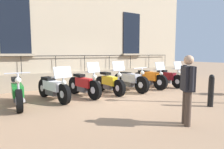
{
  "coord_description": "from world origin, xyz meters",
  "views": [
    {
      "loc": [
        6.26,
        -3.96,
        1.62
      ],
      "look_at": [
        0.02,
        0.0,
        0.8
      ],
      "focal_mm": 30.63,
      "sensor_mm": 36.0,
      "label": 1
    }
  ],
  "objects_px": {
    "motorcycle_white": "(53,88)",
    "motorcycle_orange": "(149,78)",
    "motorcycle_red": "(84,85)",
    "motorcycle_yellow": "(110,83)",
    "pedestrian_standing": "(188,86)",
    "motorcycle_maroon": "(167,78)",
    "bollard": "(211,90)",
    "motorcycle_silver": "(130,81)",
    "motorcycle_green": "(17,93)"
  },
  "relations": [
    {
      "from": "motorcycle_white",
      "to": "motorcycle_maroon",
      "type": "height_order",
      "value": "motorcycle_maroon"
    },
    {
      "from": "motorcycle_red",
      "to": "pedestrian_standing",
      "type": "distance_m",
      "value": 3.96
    },
    {
      "from": "motorcycle_green",
      "to": "bollard",
      "type": "xyz_separation_m",
      "value": [
        3.21,
        4.98,
        0.08
      ]
    },
    {
      "from": "motorcycle_green",
      "to": "motorcycle_yellow",
      "type": "xyz_separation_m",
      "value": [
        -0.08,
        3.38,
        0.01
      ]
    },
    {
      "from": "motorcycle_red",
      "to": "motorcycle_orange",
      "type": "height_order",
      "value": "motorcycle_red"
    },
    {
      "from": "motorcycle_red",
      "to": "motorcycle_yellow",
      "type": "bearing_deg",
      "value": 89.99
    },
    {
      "from": "motorcycle_green",
      "to": "motorcycle_yellow",
      "type": "distance_m",
      "value": 3.38
    },
    {
      "from": "motorcycle_yellow",
      "to": "motorcycle_maroon",
      "type": "height_order",
      "value": "motorcycle_yellow"
    },
    {
      "from": "motorcycle_red",
      "to": "motorcycle_silver",
      "type": "relative_size",
      "value": 0.93
    },
    {
      "from": "motorcycle_white",
      "to": "motorcycle_silver",
      "type": "bearing_deg",
      "value": 88.75
    },
    {
      "from": "motorcycle_silver",
      "to": "pedestrian_standing",
      "type": "distance_m",
      "value": 4.11
    },
    {
      "from": "motorcycle_green",
      "to": "motorcycle_silver",
      "type": "distance_m",
      "value": 4.42
    },
    {
      "from": "motorcycle_green",
      "to": "motorcycle_silver",
      "type": "bearing_deg",
      "value": 90.87
    },
    {
      "from": "motorcycle_red",
      "to": "motorcycle_yellow",
      "type": "xyz_separation_m",
      "value": [
        0.0,
        1.12,
        -0.02
      ]
    },
    {
      "from": "motorcycle_yellow",
      "to": "pedestrian_standing",
      "type": "height_order",
      "value": "pedestrian_standing"
    },
    {
      "from": "motorcycle_silver",
      "to": "motorcycle_maroon",
      "type": "bearing_deg",
      "value": 87.57
    },
    {
      "from": "pedestrian_standing",
      "to": "motorcycle_red",
      "type": "bearing_deg",
      "value": -168.39
    },
    {
      "from": "motorcycle_yellow",
      "to": "motorcycle_maroon",
      "type": "distance_m",
      "value": 3.25
    },
    {
      "from": "motorcycle_green",
      "to": "bollard",
      "type": "distance_m",
      "value": 5.92
    },
    {
      "from": "motorcycle_white",
      "to": "motorcycle_yellow",
      "type": "bearing_deg",
      "value": 88.38
    },
    {
      "from": "motorcycle_yellow",
      "to": "motorcycle_orange",
      "type": "height_order",
      "value": "motorcycle_yellow"
    },
    {
      "from": "bollard",
      "to": "motorcycle_yellow",
      "type": "bearing_deg",
      "value": -154.06
    },
    {
      "from": "motorcycle_white",
      "to": "motorcycle_orange",
      "type": "height_order",
      "value": "motorcycle_orange"
    },
    {
      "from": "motorcycle_red",
      "to": "motorcycle_silver",
      "type": "xyz_separation_m",
      "value": [
        0.01,
        2.17,
        0.0
      ]
    },
    {
      "from": "motorcycle_yellow",
      "to": "motorcycle_orange",
      "type": "distance_m",
      "value": 2.2
    },
    {
      "from": "motorcycle_green",
      "to": "motorcycle_orange",
      "type": "relative_size",
      "value": 1.06
    },
    {
      "from": "motorcycle_white",
      "to": "bollard",
      "type": "xyz_separation_m",
      "value": [
        3.35,
        3.85,
        0.07
      ]
    },
    {
      "from": "motorcycle_silver",
      "to": "bollard",
      "type": "height_order",
      "value": "motorcycle_silver"
    },
    {
      "from": "bollard",
      "to": "motorcycle_orange",
      "type": "bearing_deg",
      "value": 169.81
    },
    {
      "from": "motorcycle_red",
      "to": "pedestrian_standing",
      "type": "xyz_separation_m",
      "value": [
        3.85,
        0.79,
        0.45
      ]
    },
    {
      "from": "motorcycle_white",
      "to": "motorcycle_maroon",
      "type": "xyz_separation_m",
      "value": [
        0.17,
        5.49,
        0.0
      ]
    },
    {
      "from": "motorcycle_green",
      "to": "motorcycle_yellow",
      "type": "height_order",
      "value": "motorcycle_yellow"
    },
    {
      "from": "motorcycle_silver",
      "to": "motorcycle_red",
      "type": "bearing_deg",
      "value": -90.23
    },
    {
      "from": "motorcycle_green",
      "to": "pedestrian_standing",
      "type": "height_order",
      "value": "pedestrian_standing"
    },
    {
      "from": "motorcycle_yellow",
      "to": "motorcycle_green",
      "type": "bearing_deg",
      "value": -88.72
    },
    {
      "from": "motorcycle_maroon",
      "to": "pedestrian_standing",
      "type": "xyz_separation_m",
      "value": [
        3.75,
        -3.58,
        0.45
      ]
    },
    {
      "from": "motorcycle_maroon",
      "to": "bollard",
      "type": "xyz_separation_m",
      "value": [
        3.18,
        -1.65,
        0.06
      ]
    },
    {
      "from": "motorcycle_green",
      "to": "motorcycle_silver",
      "type": "height_order",
      "value": "motorcycle_green"
    },
    {
      "from": "motorcycle_white",
      "to": "bollard",
      "type": "bearing_deg",
      "value": 48.95
    },
    {
      "from": "motorcycle_yellow",
      "to": "pedestrian_standing",
      "type": "xyz_separation_m",
      "value": [
        3.85,
        -0.33,
        0.46
      ]
    },
    {
      "from": "motorcycle_white",
      "to": "motorcycle_yellow",
      "type": "relative_size",
      "value": 1.08
    },
    {
      "from": "motorcycle_silver",
      "to": "motorcycle_green",
      "type": "bearing_deg",
      "value": -89.13
    },
    {
      "from": "motorcycle_green",
      "to": "bollard",
      "type": "bearing_deg",
      "value": 57.18
    },
    {
      "from": "motorcycle_yellow",
      "to": "motorcycle_maroon",
      "type": "relative_size",
      "value": 1.03
    },
    {
      "from": "motorcycle_silver",
      "to": "pedestrian_standing",
      "type": "relative_size",
      "value": 1.36
    },
    {
      "from": "motorcycle_yellow",
      "to": "bollard",
      "type": "relative_size",
      "value": 2.0
    },
    {
      "from": "pedestrian_standing",
      "to": "motorcycle_maroon",
      "type": "bearing_deg",
      "value": 136.35
    },
    {
      "from": "motorcycle_orange",
      "to": "motorcycle_green",
      "type": "bearing_deg",
      "value": -88.82
    },
    {
      "from": "motorcycle_maroon",
      "to": "pedestrian_standing",
      "type": "relative_size",
      "value": 1.21
    },
    {
      "from": "bollard",
      "to": "pedestrian_standing",
      "type": "distance_m",
      "value": 2.05
    }
  ]
}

